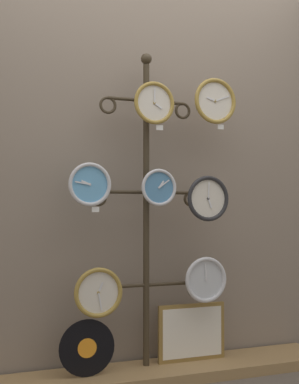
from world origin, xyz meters
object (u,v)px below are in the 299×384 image
object	(u,v)px
display_stand	(146,269)
clock_middle_center	(159,188)
clock_top_right	(215,101)
clock_middle_left	(90,184)
clock_bottom_left	(98,293)
picture_frame	(192,332)
clock_top_center	(154,103)
clock_bottom_right	(205,280)
clock_middle_right	(208,199)
vinyl_record	(87,348)

from	to	relation	value
display_stand	clock_middle_center	distance (m)	0.47
clock_top_right	clock_middle_left	xyz separation A→B (m)	(-0.75, -0.00, -0.50)
clock_top_right	clock_middle_left	distance (m)	0.90
clock_bottom_left	picture_frame	size ratio (longest dim) A/B	0.63
clock_top_center	picture_frame	bearing A→B (deg)	18.64
clock_bottom_right	clock_middle_left	bearing A→B (deg)	178.10
clock_middle_left	clock_bottom_right	world-z (taller)	clock_middle_left
clock_middle_center	picture_frame	distance (m)	0.87
clock_top_right	clock_middle_center	distance (m)	0.63
clock_middle_right	clock_bottom_left	bearing A→B (deg)	178.63
clock_top_center	clock_bottom_right	bearing A→B (deg)	-0.60
clock_top_center	clock_bottom_right	world-z (taller)	clock_top_center
display_stand	clock_middle_center	size ratio (longest dim) A/B	8.84
clock_middle_left	clock_bottom_right	bearing A→B (deg)	-1.90
clock_top_center	clock_top_right	distance (m)	0.39
clock_top_right	clock_bottom_right	xyz separation A→B (m)	(-0.08, -0.02, -1.03)
clock_top_center	clock_middle_right	size ratio (longest dim) A/B	0.91
clock_top_right	clock_bottom_left	xyz separation A→B (m)	(-0.71, -0.01, -1.07)
clock_top_right	clock_middle_right	distance (m)	0.57
clock_top_center	clock_bottom_left	size ratio (longest dim) A/B	0.90
clock_top_right	clock_bottom_right	distance (m)	1.03
clock_bottom_left	display_stand	bearing A→B (deg)	16.90
display_stand	picture_frame	bearing A→B (deg)	-1.88
display_stand	clock_top_center	xyz separation A→B (m)	(0.01, -0.10, 0.93)
clock_top_center	clock_middle_left	xyz separation A→B (m)	(-0.36, 0.02, -0.46)
vinyl_record	clock_bottom_right	bearing A→B (deg)	-1.82
display_stand	vinyl_record	size ratio (longest dim) A/B	6.10
clock_bottom_left	vinyl_record	bearing A→B (deg)	169.55
display_stand	clock_bottom_left	distance (m)	0.34
clock_top_center	display_stand	bearing A→B (deg)	93.58
clock_middle_left	picture_frame	size ratio (longest dim) A/B	0.56
clock_middle_left	clock_bottom_right	size ratio (longest dim) A/B	0.90
clock_bottom_right	vinyl_record	bearing A→B (deg)	178.18
clock_middle_left	clock_middle_right	xyz separation A→B (m)	(0.69, -0.03, -0.07)
display_stand	clock_top_right	world-z (taller)	display_stand
clock_middle_center	picture_frame	bearing A→B (deg)	20.73
clock_middle_left	clock_middle_right	distance (m)	0.69
display_stand	clock_middle_right	distance (m)	0.53
clock_top_center	vinyl_record	distance (m)	1.36
clock_top_right	picture_frame	distance (m)	1.35
clock_top_center	clock_middle_center	bearing A→B (deg)	-2.41
clock_bottom_right	clock_bottom_left	bearing A→B (deg)	178.96
picture_frame	clock_middle_left	bearing A→B (deg)	-173.40
clock_middle_left	vinyl_record	bearing A→B (deg)	-176.80
clock_top_center	picture_frame	xyz separation A→B (m)	(0.27, 0.09, -1.30)
display_stand	clock_bottom_right	bearing A→B (deg)	-18.13
clock_top_right	vinyl_record	distance (m)	1.55
clock_middle_right	clock_bottom_left	distance (m)	0.81
display_stand	clock_top_right	distance (m)	1.05
picture_frame	vinyl_record	bearing A→B (deg)	-173.46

